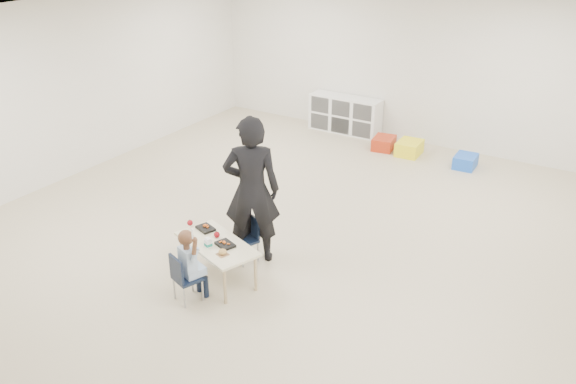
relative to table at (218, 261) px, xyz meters
The scene contains 16 objects.
room 1.62m from the table, 85.49° to the left, with size 9.00×9.02×2.80m.
table is the anchor object (origin of this frame).
chair_near 0.51m from the table, 92.60° to the right, with size 0.28×0.26×0.58m, color black, non-canonical shape.
chair_far 0.51m from the table, 87.40° to the left, with size 0.28×0.26×0.58m, color black, non-canonical shape.
child 0.55m from the table, 92.60° to the right, with size 0.39×0.39×0.92m, color #9DB7D4, non-canonical shape.
lunch_tray_near 0.28m from the table, ahead, with size 0.22×0.16×0.03m, color black.
lunch_tray_far 0.44m from the table, 149.46° to the left, with size 0.22×0.16×0.03m, color black.
milk_carton 0.31m from the table, 104.78° to the right, with size 0.07×0.07×0.10m, color white.
bread_roll 0.39m from the table, 38.15° to the right, with size 0.09×0.09×0.07m, color tan.
apple_near 0.30m from the table, 126.70° to the left, with size 0.07×0.07×0.07m, color maroon.
apple_far 0.62m from the table, 163.05° to the left, with size 0.07×0.07×0.07m, color maroon.
cubby_shelf 5.52m from the table, 101.61° to the left, with size 1.40×0.40×0.70m, color white.
adult 0.92m from the table, 83.26° to the left, with size 0.68×0.44×1.85m, color black.
bin_red 4.95m from the table, 90.95° to the left, with size 0.36×0.46×0.22m, color #B02B11.
bin_yellow 4.96m from the table, 85.28° to the left, with size 0.39×0.50×0.24m, color yellow.
bin_blue 5.09m from the table, 73.69° to the left, with size 0.34×0.44×0.21m, color blue.
Camera 1 is at (3.82, -5.85, 3.98)m, focal length 38.00 mm.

